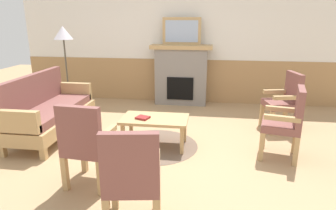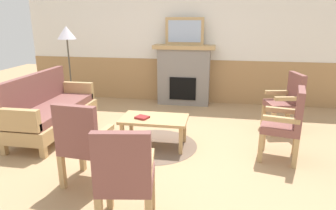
{
  "view_description": "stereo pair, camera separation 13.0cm",
  "coord_description": "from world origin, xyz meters",
  "px_view_note": "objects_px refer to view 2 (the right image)",
  "views": [
    {
      "loc": [
        0.61,
        -3.93,
        1.84
      ],
      "look_at": [
        0.0,
        0.35,
        0.55
      ],
      "focal_mm": 31.56,
      "sensor_mm": 36.0,
      "label": 1
    },
    {
      "loc": [
        0.74,
        -3.91,
        1.84
      ],
      "look_at": [
        0.0,
        0.35,
        0.55
      ],
      "focal_mm": 31.56,
      "sensor_mm": 36.0,
      "label": 2
    }
  ],
  "objects_px": {
    "framed_picture": "(185,31)",
    "coffee_table": "(154,121)",
    "armchair_near_fireplace": "(287,100)",
    "floor_lamp_by_couch": "(67,38)",
    "armchair_by_window_left": "(287,121)",
    "fireplace": "(184,74)",
    "armchair_front_left": "(125,174)",
    "book_on_table": "(142,117)",
    "couch": "(51,110)",
    "armchair_front_center": "(83,141)"
  },
  "relations": [
    {
      "from": "armchair_front_left",
      "to": "floor_lamp_by_couch",
      "type": "relative_size",
      "value": 0.58
    },
    {
      "from": "fireplace",
      "to": "armchair_front_center",
      "type": "xyz_separation_m",
      "value": [
        -0.69,
        -3.47,
        -0.11
      ]
    },
    {
      "from": "couch",
      "to": "floor_lamp_by_couch",
      "type": "height_order",
      "value": "floor_lamp_by_couch"
    },
    {
      "from": "couch",
      "to": "armchair_front_center",
      "type": "height_order",
      "value": "same"
    },
    {
      "from": "coffee_table",
      "to": "floor_lamp_by_couch",
      "type": "bearing_deg",
      "value": 144.12
    },
    {
      "from": "framed_picture",
      "to": "coffee_table",
      "type": "relative_size",
      "value": 0.83
    },
    {
      "from": "armchair_front_left",
      "to": "floor_lamp_by_couch",
      "type": "xyz_separation_m",
      "value": [
        -2.19,
        3.27,
        0.91
      ]
    },
    {
      "from": "armchair_near_fireplace",
      "to": "armchair_front_left",
      "type": "height_order",
      "value": "same"
    },
    {
      "from": "floor_lamp_by_couch",
      "to": "framed_picture",
      "type": "bearing_deg",
      "value": 20.34
    },
    {
      "from": "armchair_near_fireplace",
      "to": "framed_picture",
      "type": "bearing_deg",
      "value": 144.13
    },
    {
      "from": "armchair_near_fireplace",
      "to": "floor_lamp_by_couch",
      "type": "relative_size",
      "value": 0.58
    },
    {
      "from": "floor_lamp_by_couch",
      "to": "fireplace",
      "type": "bearing_deg",
      "value": 20.33
    },
    {
      "from": "framed_picture",
      "to": "coffee_table",
      "type": "distance_m",
      "value": 2.59
    },
    {
      "from": "framed_picture",
      "to": "couch",
      "type": "distance_m",
      "value": 3.07
    },
    {
      "from": "floor_lamp_by_couch",
      "to": "armchair_by_window_left",
      "type": "bearing_deg",
      "value": -22.63
    },
    {
      "from": "framed_picture",
      "to": "floor_lamp_by_couch",
      "type": "bearing_deg",
      "value": -159.66
    },
    {
      "from": "couch",
      "to": "armchair_front_left",
      "type": "xyz_separation_m",
      "value": [
        1.89,
        -1.98,
        0.14
      ]
    },
    {
      "from": "couch",
      "to": "armchair_near_fireplace",
      "type": "distance_m",
      "value": 3.84
    },
    {
      "from": "couch",
      "to": "framed_picture",
      "type": "bearing_deg",
      "value": 48.02
    },
    {
      "from": "floor_lamp_by_couch",
      "to": "couch",
      "type": "bearing_deg",
      "value": -76.81
    },
    {
      "from": "fireplace",
      "to": "framed_picture",
      "type": "relative_size",
      "value": 1.62
    },
    {
      "from": "armchair_by_window_left",
      "to": "armchair_front_center",
      "type": "distance_m",
      "value": 2.56
    },
    {
      "from": "coffee_table",
      "to": "armchair_near_fireplace",
      "type": "xyz_separation_m",
      "value": [
        2.01,
        0.95,
        0.15
      ]
    },
    {
      "from": "armchair_front_left",
      "to": "armchair_near_fireplace",
      "type": "bearing_deg",
      "value": 55.58
    },
    {
      "from": "framed_picture",
      "to": "armchair_front_left",
      "type": "xyz_separation_m",
      "value": [
        -0.01,
        -4.09,
        -1.02
      ]
    },
    {
      "from": "fireplace",
      "to": "armchair_front_left",
      "type": "xyz_separation_m",
      "value": [
        -0.01,
        -4.09,
        -0.11
      ]
    },
    {
      "from": "framed_picture",
      "to": "armchair_by_window_left",
      "type": "xyz_separation_m",
      "value": [
        1.65,
        -2.42,
        -1.02
      ]
    },
    {
      "from": "fireplace",
      "to": "armchair_near_fireplace",
      "type": "height_order",
      "value": "fireplace"
    },
    {
      "from": "book_on_table",
      "to": "fireplace",
      "type": "bearing_deg",
      "value": 82.4
    },
    {
      "from": "couch",
      "to": "book_on_table",
      "type": "xyz_separation_m",
      "value": [
        1.58,
        -0.25,
        0.06
      ]
    },
    {
      "from": "armchair_front_center",
      "to": "floor_lamp_by_couch",
      "type": "bearing_deg",
      "value": 119.7
    },
    {
      "from": "framed_picture",
      "to": "floor_lamp_by_couch",
      "type": "distance_m",
      "value": 2.35
    },
    {
      "from": "book_on_table",
      "to": "floor_lamp_by_couch",
      "type": "relative_size",
      "value": 0.11
    },
    {
      "from": "book_on_table",
      "to": "armchair_front_left",
      "type": "distance_m",
      "value": 1.75
    },
    {
      "from": "armchair_front_left",
      "to": "book_on_table",
      "type": "bearing_deg",
      "value": 99.92
    },
    {
      "from": "fireplace",
      "to": "floor_lamp_by_couch",
      "type": "bearing_deg",
      "value": -159.67
    },
    {
      "from": "framed_picture",
      "to": "armchair_front_center",
      "type": "xyz_separation_m",
      "value": [
        -0.69,
        -3.47,
        -1.02
      ]
    },
    {
      "from": "armchair_near_fireplace",
      "to": "book_on_table",
      "type": "bearing_deg",
      "value": -155.01
    },
    {
      "from": "book_on_table",
      "to": "armchair_near_fireplace",
      "type": "distance_m",
      "value": 2.41
    },
    {
      "from": "framed_picture",
      "to": "armchair_near_fireplace",
      "type": "distance_m",
      "value": 2.52
    },
    {
      "from": "book_on_table",
      "to": "armchair_front_center",
      "type": "relative_size",
      "value": 0.18
    },
    {
      "from": "book_on_table",
      "to": "armchair_front_left",
      "type": "xyz_separation_m",
      "value": [
        0.3,
        -1.72,
        0.08
      ]
    },
    {
      "from": "armchair_by_window_left",
      "to": "fireplace",
      "type": "bearing_deg",
      "value": 124.26
    },
    {
      "from": "coffee_table",
      "to": "book_on_table",
      "type": "distance_m",
      "value": 0.19
    },
    {
      "from": "floor_lamp_by_couch",
      "to": "book_on_table",
      "type": "bearing_deg",
      "value": -39.32
    },
    {
      "from": "fireplace",
      "to": "book_on_table",
      "type": "relative_size",
      "value": 7.36
    },
    {
      "from": "armchair_front_center",
      "to": "floor_lamp_by_couch",
      "type": "distance_m",
      "value": 3.19
    },
    {
      "from": "armchair_by_window_left",
      "to": "armchair_front_left",
      "type": "xyz_separation_m",
      "value": [
        -1.66,
        -1.66,
        0.0
      ]
    },
    {
      "from": "couch",
      "to": "armchair_front_center",
      "type": "distance_m",
      "value": 1.83
    },
    {
      "from": "fireplace",
      "to": "couch",
      "type": "distance_m",
      "value": 2.85
    }
  ]
}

